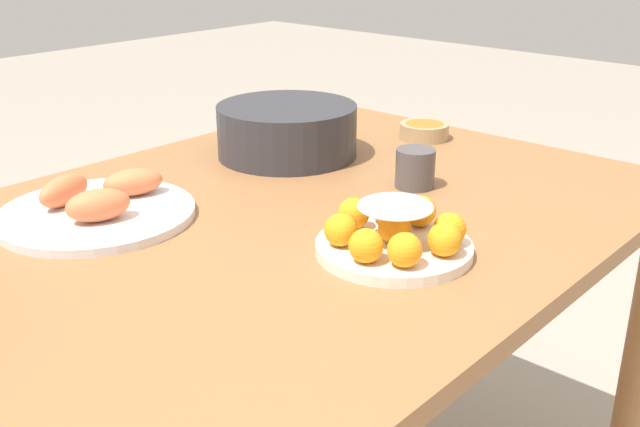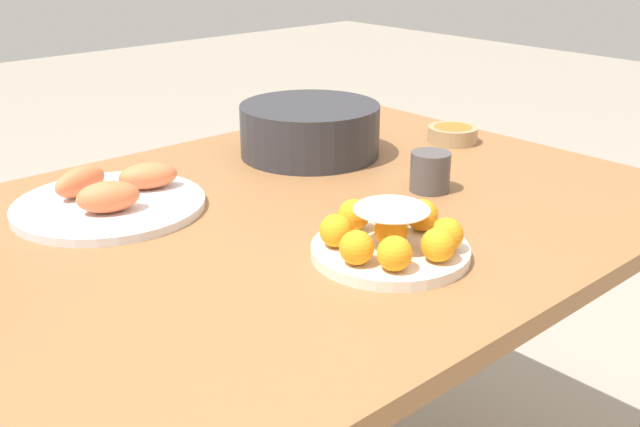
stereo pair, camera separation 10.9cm
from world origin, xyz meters
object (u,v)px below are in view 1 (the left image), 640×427
(dining_table, at_px, (255,282))
(cake_plate, at_px, (395,234))
(sauce_bowl, at_px, (424,130))
(cup_near, at_px, (415,168))
(seafood_platter, at_px, (98,207))
(serving_bowl, at_px, (287,129))

(dining_table, bearing_deg, cake_plate, -74.26)
(sauce_bowl, relative_size, cup_near, 1.51)
(sauce_bowl, xyz_separation_m, seafood_platter, (-0.72, 0.13, -0.00))
(dining_table, relative_size, serving_bowl, 5.12)
(cake_plate, xyz_separation_m, serving_bowl, (0.23, 0.44, 0.02))
(sauce_bowl, bearing_deg, cup_near, -148.62)
(cake_plate, distance_m, seafood_platter, 0.48)
(dining_table, relative_size, sauce_bowl, 13.53)
(seafood_platter, bearing_deg, cup_near, -32.73)
(cake_plate, distance_m, sauce_bowl, 0.60)
(dining_table, bearing_deg, sauce_bowl, 7.77)
(dining_table, distance_m, seafood_platter, 0.27)
(cup_near, bearing_deg, cake_plate, -150.61)
(dining_table, relative_size, seafood_platter, 4.57)
(dining_table, relative_size, cake_plate, 6.32)
(serving_bowl, relative_size, sauce_bowl, 2.64)
(cake_plate, relative_size, sauce_bowl, 2.14)
(cup_near, bearing_deg, seafood_platter, 147.27)
(dining_table, bearing_deg, serving_bowl, 35.65)
(cake_plate, xyz_separation_m, cup_near, (0.25, 0.14, 0.01))
(seafood_platter, relative_size, cup_near, 4.46)
(serving_bowl, bearing_deg, cake_plate, -118.19)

